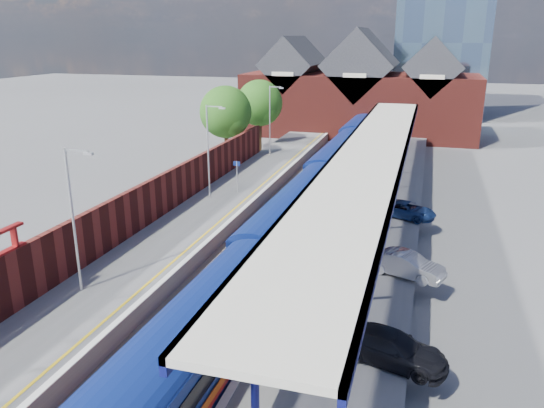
{
  "coord_description": "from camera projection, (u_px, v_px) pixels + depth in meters",
  "views": [
    {
      "loc": [
        8.91,
        -13.67,
        12.75
      ],
      "look_at": [
        -0.08,
        16.95,
        2.6
      ],
      "focal_mm": 35.0,
      "sensor_mm": 36.0,
      "label": 1
    }
  ],
  "objects": [
    {
      "name": "canopy",
      "position": [
        372.0,
        152.0,
        35.76
      ],
      "size": [
        4.5,
        52.0,
        4.48
      ],
      "color": "#0E1153",
      "rests_on": "right_platform"
    },
    {
      "name": "ground",
      "position": [
        315.0,
        189.0,
        46.19
      ],
      "size": [
        240.0,
        240.0,
        0.0
      ],
      "primitive_type": "plane",
      "color": "#5B5B5E",
      "rests_on": "ground"
    },
    {
      "name": "tree_near",
      "position": [
        227.0,
        114.0,
        52.74
      ],
      "size": [
        5.2,
        5.2,
        8.1
      ],
      "color": "#382314",
      "rests_on": "ground"
    },
    {
      "name": "train",
      "position": [
        321.0,
        181.0,
        40.62
      ],
      "size": [
        3.18,
        65.96,
        3.45
      ],
      "color": "navy",
      "rests_on": "ground"
    },
    {
      "name": "lamp_post_b",
      "position": [
        75.0,
        212.0,
        24.44
      ],
      "size": [
        1.48,
        0.18,
        7.0
      ],
      "color": "#A5A8AA",
      "rests_on": "left_platform"
    },
    {
      "name": "yellow_line",
      "position": [
        235.0,
        208.0,
        37.75
      ],
      "size": [
        0.14,
        76.0,
        0.01
      ],
      "primitive_type": "cube",
      "color": "yellow",
      "rests_on": "left_platform"
    },
    {
      "name": "ballast_bed",
      "position": [
        285.0,
        226.0,
        37.03
      ],
      "size": [
        6.0,
        76.0,
        0.06
      ],
      "primitive_type": "cube",
      "color": "#473D33",
      "rests_on": "ground"
    },
    {
      "name": "parked_car_blue",
      "position": [
        406.0,
        210.0,
        35.72
      ],
      "size": [
        4.35,
        3.09,
        1.1
      ],
      "primitive_type": "imported",
      "rotation": [
        0.0,
        0.0,
        1.22
      ],
      "color": "navy",
      "rests_on": "right_platform"
    },
    {
      "name": "right_platform",
      "position": [
        372.0,
        229.0,
        35.28
      ],
      "size": [
        6.0,
        76.0,
        1.0
      ],
      "primitive_type": "cube",
      "color": "#565659",
      "rests_on": "ground"
    },
    {
      "name": "lamp_post_c",
      "position": [
        210.0,
        146.0,
        39.07
      ],
      "size": [
        1.48,
        0.18,
        7.0
      ],
      "color": "#A5A8AA",
      "rests_on": "left_platform"
    },
    {
      "name": "left_platform",
      "position": [
        212.0,
        213.0,
        38.37
      ],
      "size": [
        5.0,
        76.0,
        1.0
      ],
      "primitive_type": "cube",
      "color": "#565659",
      "rests_on": "ground"
    },
    {
      "name": "coping_right",
      "position": [
        330.0,
        217.0,
        35.89
      ],
      "size": [
        0.3,
        76.0,
        0.05
      ],
      "primitive_type": "cube",
      "color": "silver",
      "rests_on": "right_platform"
    },
    {
      "name": "platform_sign",
      "position": [
        237.0,
        171.0,
        41.23
      ],
      "size": [
        0.55,
        0.08,
        2.5
      ],
      "color": "#A5A8AA",
      "rests_on": "left_platform"
    },
    {
      "name": "parked_car_dark",
      "position": [
        391.0,
        348.0,
        19.81
      ],
      "size": [
        4.58,
        2.82,
        1.24
      ],
      "primitive_type": "imported",
      "rotation": [
        0.0,
        0.0,
        1.3
      ],
      "color": "black",
      "rests_on": "right_platform"
    },
    {
      "name": "rails",
      "position": [
        285.0,
        225.0,
        37.01
      ],
      "size": [
        4.51,
        76.0,
        0.14
      ],
      "color": "slate",
      "rests_on": "ground"
    },
    {
      "name": "coping_left",
      "position": [
        243.0,
        209.0,
        37.58
      ],
      "size": [
        0.3,
        76.0,
        0.05
      ],
      "primitive_type": "cube",
      "color": "silver",
      "rests_on": "left_platform"
    },
    {
      "name": "brick_wall",
      "position": [
        131.0,
        211.0,
        32.57
      ],
      "size": [
        0.35,
        50.0,
        3.86
      ],
      "color": "#5A1C17",
      "rests_on": "left_platform"
    },
    {
      "name": "tree_far",
      "position": [
        261.0,
        104.0,
        59.79
      ],
      "size": [
        5.2,
        5.2,
        8.1
      ],
      "color": "#382314",
      "rests_on": "ground"
    },
    {
      "name": "station_building",
      "position": [
        360.0,
        94.0,
        70.14
      ],
      "size": [
        30.0,
        12.12,
        13.78
      ],
      "color": "#5A1C17",
      "rests_on": "ground"
    },
    {
      "name": "lamp_post_d",
      "position": [
        271.0,
        116.0,
        53.7
      ],
      "size": [
        1.48,
        0.18,
        7.0
      ],
      "color": "#A5A8AA",
      "rests_on": "left_platform"
    },
    {
      "name": "parked_car_silver",
      "position": [
        406.0,
        265.0,
        26.94
      ],
      "size": [
        4.08,
        2.54,
        1.27
      ],
      "primitive_type": "imported",
      "rotation": [
        0.0,
        0.0,
        1.23
      ],
      "color": "#AEADB2",
      "rests_on": "right_platform"
    }
  ]
}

